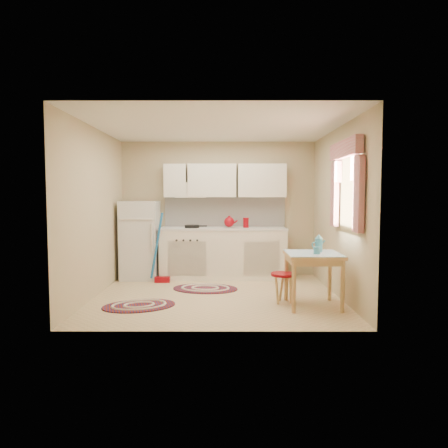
{
  "coord_description": "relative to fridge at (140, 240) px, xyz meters",
  "views": [
    {
      "loc": [
        0.12,
        -5.9,
        1.49
      ],
      "look_at": [
        0.11,
        0.25,
        1.06
      ],
      "focal_mm": 32.0,
      "sensor_mm": 36.0,
      "label": 1
    }
  ],
  "objects": [
    {
      "name": "room_shell",
      "position": [
        1.56,
        -1.01,
        0.9
      ],
      "size": [
        3.64,
        3.6,
        2.52
      ],
      "color": "tan",
      "rests_on": "ground"
    },
    {
      "name": "fridge",
      "position": [
        0.0,
        0.0,
        0.0
      ],
      "size": [
        0.65,
        0.6,
        1.4
      ],
      "primitive_type": "cube",
      "color": "silver",
      "rests_on": "ground"
    },
    {
      "name": "broom",
      "position": [
        0.45,
        -0.35,
        -0.1
      ],
      "size": [
        0.28,
        0.12,
        1.2
      ],
      "primitive_type": null,
      "rotation": [
        0.0,
        0.0,
        -0.01
      ],
      "color": "#1B64AA",
      "rests_on": "ground"
    },
    {
      "name": "base_cabinets",
      "position": [
        1.49,
        0.05,
        -0.26
      ],
      "size": [
        2.25,
        0.6,
        0.88
      ],
      "primitive_type": "cube",
      "color": "silver",
      "rests_on": "ground"
    },
    {
      "name": "countertop",
      "position": [
        1.49,
        0.05,
        0.2
      ],
      "size": [
        2.27,
        0.62,
        0.04
      ],
      "primitive_type": "cube",
      "color": "silver",
      "rests_on": "base_cabinets"
    },
    {
      "name": "frying_pan",
      "position": [
        0.93,
        0.0,
        0.24
      ],
      "size": [
        0.3,
        0.3,
        0.05
      ],
      "primitive_type": "cylinder",
      "rotation": [
        0.0,
        0.0,
        0.15
      ],
      "color": "black",
      "rests_on": "countertop"
    },
    {
      "name": "red_kettle",
      "position": [
        1.6,
        0.05,
        0.32
      ],
      "size": [
        0.24,
        0.23,
        0.21
      ],
      "primitive_type": null,
      "rotation": [
        0.0,
        0.0,
        -0.23
      ],
      "color": "maroon",
      "rests_on": "countertop"
    },
    {
      "name": "red_canister",
      "position": [
        1.91,
        0.05,
        0.3
      ],
      "size": [
        0.12,
        0.12,
        0.16
      ],
      "primitive_type": "cylinder",
      "rotation": [
        0.0,
        0.0,
        0.22
      ],
      "color": "maroon",
      "rests_on": "countertop"
    },
    {
      "name": "table",
      "position": [
        2.71,
        -1.83,
        -0.34
      ],
      "size": [
        0.72,
        0.72,
        0.72
      ],
      "primitive_type": "cube",
      "color": "tan",
      "rests_on": "ground"
    },
    {
      "name": "stool",
      "position": [
        2.34,
        -1.66,
        -0.49
      ],
      "size": [
        0.36,
        0.36,
        0.42
      ],
      "primitive_type": "cylinder",
      "rotation": [
        0.0,
        0.0,
        0.05
      ],
      "color": "maroon",
      "rests_on": "ground"
    },
    {
      "name": "coffee_pot",
      "position": [
        2.81,
        -1.71,
        0.15
      ],
      "size": [
        0.13,
        0.12,
        0.25
      ],
      "primitive_type": null,
      "rotation": [
        0.0,
        0.0,
        0.09
      ],
      "color": "teal",
      "rests_on": "table"
    },
    {
      "name": "mug",
      "position": [
        2.74,
        -1.93,
        0.07
      ],
      "size": [
        0.12,
        0.12,
        0.1
      ],
      "primitive_type": "cylinder",
      "rotation": [
        0.0,
        0.0,
        0.42
      ],
      "color": "teal",
      "rests_on": "table"
    },
    {
      "name": "rug_center",
      "position": [
        1.21,
        -0.84,
        -0.69
      ],
      "size": [
        1.12,
        0.82,
        0.02
      ],
      "primitive_type": null,
      "rotation": [
        0.0,
        0.0,
        -0.12
      ],
      "color": "maroon",
      "rests_on": "ground"
    },
    {
      "name": "rug_left",
      "position": [
        0.36,
        -1.84,
        -0.69
      ],
      "size": [
        1.13,
        0.91,
        0.02
      ],
      "primitive_type": null,
      "rotation": [
        0.0,
        0.0,
        0.3
      ],
      "color": "maroon",
      "rests_on": "ground"
    }
  ]
}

